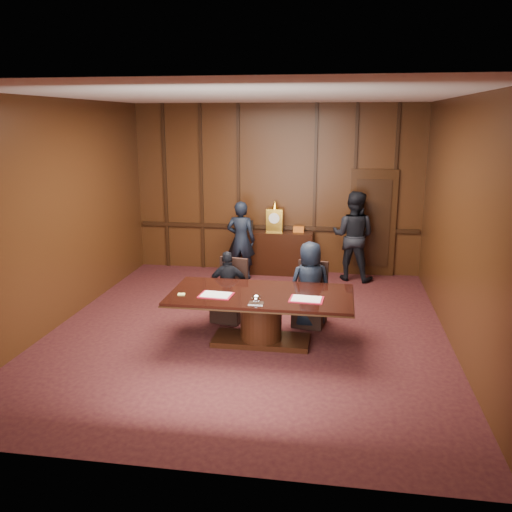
{
  "coord_description": "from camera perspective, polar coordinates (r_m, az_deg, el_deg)",
  "views": [
    {
      "loc": [
        1.34,
        -7.74,
        3.18
      ],
      "look_at": [
        0.03,
        0.56,
        1.05
      ],
      "focal_mm": 38.0,
      "sensor_mm": 36.0,
      "label": 1
    }
  ],
  "objects": [
    {
      "name": "inkstand",
      "position": [
        7.31,
        0.02,
        -4.63
      ],
      "size": [
        0.2,
        0.14,
        0.12
      ],
      "color": "white",
      "rests_on": "conference_table"
    },
    {
      "name": "chair_left",
      "position": [
        8.83,
        -2.78,
        -4.87
      ],
      "size": [
        0.57,
        0.57,
        0.99
      ],
      "rotation": [
        0.0,
        0.0,
        -0.22
      ],
      "color": "black",
      "rests_on": "ground"
    },
    {
      "name": "folder_right",
      "position": [
        7.51,
        5.34,
        -4.54
      ],
      "size": [
        0.48,
        0.36,
        0.02
      ],
      "rotation": [
        0.0,
        0.0,
        -0.06
      ],
      "color": "#A20E23",
      "rests_on": "conference_table"
    },
    {
      "name": "sideboard",
      "position": [
        11.4,
        1.96,
        0.55
      ],
      "size": [
        1.6,
        0.45,
        1.54
      ],
      "color": "black",
      "rests_on": "ground"
    },
    {
      "name": "signatory_right",
      "position": [
        8.47,
        5.7,
        -3.0
      ],
      "size": [
        0.77,
        0.62,
        1.36
      ],
      "primitive_type": "imported",
      "rotation": [
        0.0,
        0.0,
        3.46
      ],
      "color": "black",
      "rests_on": "ground"
    },
    {
      "name": "witness_left",
      "position": [
        10.98,
        -1.6,
        1.69
      ],
      "size": [
        0.59,
        0.4,
        1.59
      ],
      "primitive_type": "imported",
      "rotation": [
        0.0,
        0.0,
        3.11
      ],
      "color": "black",
      "rests_on": "ground"
    },
    {
      "name": "chair_right",
      "position": [
        8.67,
        5.69,
        -5.29
      ],
      "size": [
        0.55,
        0.55,
        0.99
      ],
      "rotation": [
        0.0,
        0.0,
        -0.16
      ],
      "color": "black",
      "rests_on": "ground"
    },
    {
      "name": "room",
      "position": [
        8.11,
        -0.23,
        3.89
      ],
      "size": [
        7.0,
        7.04,
        3.5
      ],
      "color": "black",
      "rests_on": "ground"
    },
    {
      "name": "signatory_left",
      "position": [
        8.67,
        -2.94,
        -3.24
      ],
      "size": [
        0.72,
        0.42,
        1.16
      ],
      "primitive_type": "imported",
      "rotation": [
        0.0,
        0.0,
        3.35
      ],
      "color": "black",
      "rests_on": "ground"
    },
    {
      "name": "witness_right",
      "position": [
        11.03,
        10.2,
        2.09
      ],
      "size": [
        1.03,
        0.89,
        1.8
      ],
      "primitive_type": "imported",
      "rotation": [
        0.0,
        0.0,
        2.87
      ],
      "color": "black",
      "rests_on": "ground"
    },
    {
      "name": "folder_left",
      "position": [
        7.68,
        -4.22,
        -4.11
      ],
      "size": [
        0.48,
        0.37,
        0.02
      ],
      "rotation": [
        0.0,
        0.0,
        -0.08
      ],
      "color": "#A20E23",
      "rests_on": "conference_table"
    },
    {
      "name": "conference_table",
      "position": [
        7.83,
        0.54,
        -5.69
      ],
      "size": [
        2.62,
        1.32,
        0.76
      ],
      "color": "black",
      "rests_on": "ground"
    },
    {
      "name": "notepad",
      "position": [
        7.76,
        -7.86,
        -4.0
      ],
      "size": [
        0.11,
        0.09,
        0.01
      ],
      "primitive_type": "cube",
      "rotation": [
        0.0,
        0.0,
        0.17
      ],
      "color": "#FBF27A",
      "rests_on": "conference_table"
    }
  ]
}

